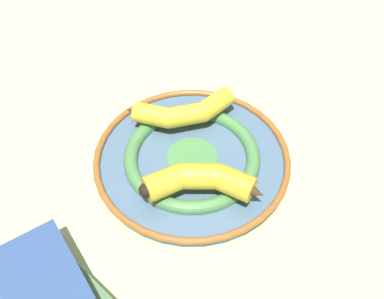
{
  "coord_description": "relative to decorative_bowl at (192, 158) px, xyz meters",
  "views": [
    {
      "loc": [
        0.46,
        0.07,
        0.58
      ],
      "look_at": [
        -0.0,
        0.03,
        0.03
      ],
      "focal_mm": 42.0,
      "sensor_mm": 36.0,
      "label": 1
    }
  ],
  "objects": [
    {
      "name": "decorative_bowl",
      "position": [
        0.0,
        0.0,
        0.0
      ],
      "size": [
        0.32,
        0.32,
        0.03
      ],
      "color": "slate",
      "rests_on": "ground_plane"
    },
    {
      "name": "banana_a",
      "position": [
        -0.07,
        -0.02,
        0.03
      ],
      "size": [
        0.09,
        0.18,
        0.03
      ],
      "rotation": [
        0.0,
        0.0,
        1.9
      ],
      "color": "yellow",
      "rests_on": "decorative_bowl"
    },
    {
      "name": "ground_plane",
      "position": [
        0.0,
        -0.03,
        -0.01
      ],
      "size": [
        2.8,
        2.8,
        0.0
      ],
      "primitive_type": "plane",
      "color": "#B2C693"
    },
    {
      "name": "banana_b",
      "position": [
        0.07,
        0.02,
        0.04
      ],
      "size": [
        0.07,
        0.19,
        0.04
      ],
      "rotation": [
        0.0,
        0.0,
        -1.49
      ],
      "color": "gold",
      "rests_on": "decorative_bowl"
    }
  ]
}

